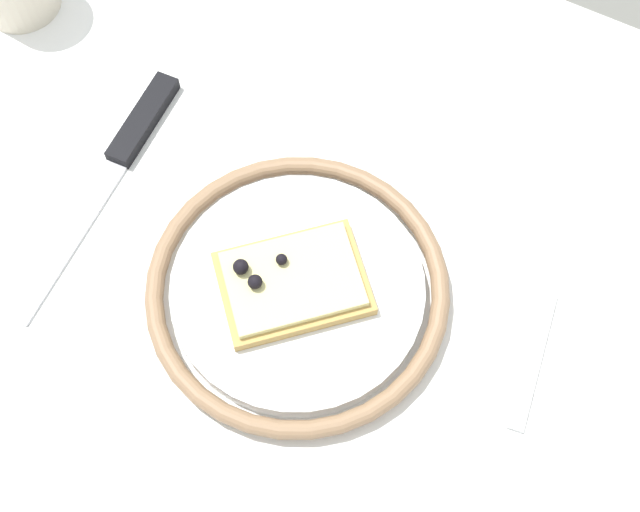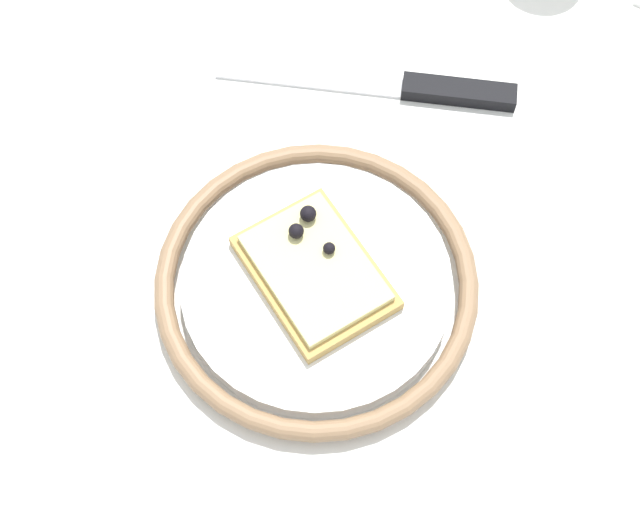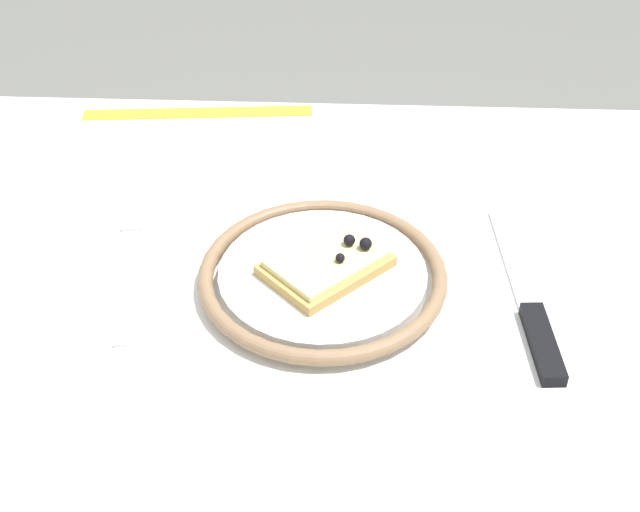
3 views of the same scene
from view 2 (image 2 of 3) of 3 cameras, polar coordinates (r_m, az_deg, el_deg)
The scene contains 5 objects.
ground_plane at distance 1.33m, azimuth 0.18°, elevation -15.95°, with size 6.00×6.00×0.00m, color slate.
dining_table at distance 0.72m, azimuth 0.33°, elevation -6.94°, with size 1.06×0.71×0.73m.
plate at distance 0.63m, azimuth -0.23°, elevation -1.75°, with size 0.23×0.23×0.02m.
pizza_slice_near at distance 0.61m, azimuth -0.33°, elevation -0.89°, with size 0.13×0.13×0.03m.
knife at distance 0.72m, azimuth 6.26°, elevation 10.63°, with size 0.04×0.24×0.01m.
Camera 2 is at (-0.23, -0.05, 1.31)m, focal length 49.99 mm.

